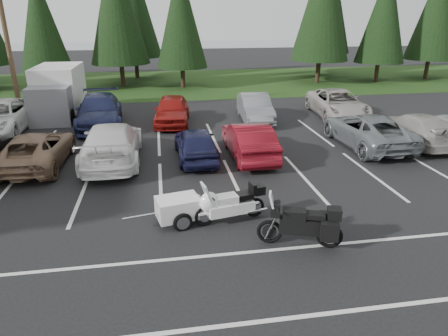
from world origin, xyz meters
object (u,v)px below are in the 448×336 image
car_near_5 (249,140)px  adventure_motorcycle (300,220)px  car_far_3 (255,108)px  touring_motorcycle (231,201)px  box_truck (57,93)px  car_near_3 (112,143)px  car_near_6 (367,130)px  car_near_2 (36,149)px  car_near_4 (196,143)px  cargo_trailer (178,210)px  car_near_7 (415,128)px  car_far_1 (100,111)px  car_far_2 (172,110)px  car_far_4 (338,104)px  utility_pole (6,36)px

car_near_5 → adventure_motorcycle: 7.13m
car_far_3 → touring_motorcycle: size_ratio=1.87×
box_truck → car_near_3: bearing=-65.1°
car_near_6 → adventure_motorcycle: (-5.99, -7.78, 0.00)m
car_near_2 → car_near_4: (6.46, -0.25, -0.00)m
car_far_3 → cargo_trailer: 12.48m
car_near_3 → car_near_7: bearing=-178.9°
car_near_7 → car_far_1: (-15.21, 5.65, 0.12)m
car_far_3 → car_near_3: bearing=-138.8°
box_truck → car_near_7: size_ratio=1.13×
car_near_2 → car_near_3: car_near_3 is taller
car_near_4 → car_near_3: bearing=-5.0°
car_near_2 → car_near_5: car_near_5 is taller
car_far_2 → car_near_2: bearing=-129.1°
car_near_6 → car_far_2: 10.38m
car_far_4 → adventure_motorcycle: size_ratio=2.24×
car_near_6 → car_near_5: bearing=5.2°
utility_pole → car_near_3: size_ratio=1.58×
car_near_2 → car_near_6: size_ratio=0.92×
car_near_5 → car_far_3: 6.29m
car_near_2 → car_near_6: (14.51, 0.27, 0.06)m
car_near_6 → touring_motorcycle: size_ratio=2.23×
car_far_1 → car_far_2: bearing=-6.6°
car_near_7 → utility_pole: bearing=-21.1°
car_far_2 → car_near_5: bearing=-58.4°
cargo_trailer → car_far_4: bearing=36.5°
car_near_4 → car_far_3: car_far_3 is taller
utility_pole → car_far_2: size_ratio=1.96×
cargo_trailer → adventure_motorcycle: (3.12, -1.77, 0.35)m
cargo_trailer → car_far_1: bearing=95.0°
box_truck → cargo_trailer: bearing=-66.0°
car_near_6 → car_far_2: (-8.80, 5.52, 0.02)m
car_near_7 → car_near_5: bearing=4.4°
car_near_7 → car_far_1: 16.23m
utility_pole → car_near_6: bearing=-23.6°
car_near_2 → car_far_2: bearing=-132.9°
utility_pole → car_near_2: (2.90, -7.87, -4.00)m
box_truck → car_far_1: 3.66m
car_near_6 → car_near_7: size_ratio=1.10×
car_far_3 → touring_motorcycle: 12.07m
car_near_3 → car_far_3: car_near_3 is taller
car_near_2 → adventure_motorcycle: bearing=140.3°
car_near_6 → car_far_2: car_far_2 is taller
car_far_1 → adventure_motorcycle: 15.05m
car_near_5 → car_far_1: 9.39m
car_near_3 → adventure_motorcycle: bearing=126.2°
car_near_2 → touring_motorcycle: size_ratio=2.04×
car_far_1 → car_far_4: car_far_1 is taller
car_far_4 → cargo_trailer: size_ratio=3.14×
touring_motorcycle → car_near_7: bearing=20.0°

